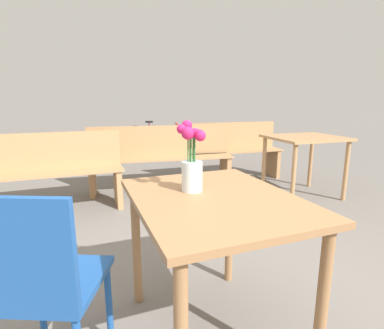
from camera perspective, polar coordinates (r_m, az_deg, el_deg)
The scene contains 8 objects.
table_front at distance 1.46m, azimuth 4.20°, elevation -10.33°, with size 0.80×0.98×0.75m.
flower_vase at distance 1.46m, azimuth -0.00°, elevation -0.12°, with size 0.14×0.14×0.35m.
cafe_chair at distance 1.37m, azimuth -26.93°, elevation -19.10°, with size 0.51×0.51×0.89m.
bench_near at distance 4.57m, azimuth 7.71°, elevation 2.91°, with size 1.47×0.38×0.85m.
bench_middle at distance 3.55m, azimuth -29.05°, elevation -0.93°, with size 1.97×0.51×0.85m.
bench_far at distance 4.00m, azimuth -5.92°, elevation 1.89°, with size 1.90×0.47×0.85m.
table_back at distance 3.92m, azimuth 20.69°, elevation 3.29°, with size 0.88×0.76×0.75m.
bicycle at distance 6.55m, azimuth -6.59°, elevation 4.77°, with size 1.54×0.44×0.74m.
Camera 1 is at (-0.48, -1.25, 1.20)m, focal length 28.00 mm.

